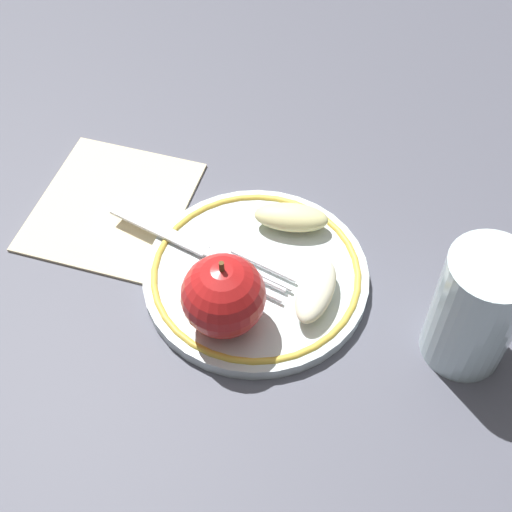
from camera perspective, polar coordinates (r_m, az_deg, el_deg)
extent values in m
plane|color=#4D4E5B|center=(0.62, -1.36, -2.62)|extent=(2.00, 2.00, 0.00)
cylinder|color=silver|center=(0.62, 0.00, -1.66)|extent=(0.19, 0.19, 0.01)
torus|color=gold|center=(0.61, 0.00, -1.33)|extent=(0.18, 0.18, 0.01)
sphere|color=red|center=(0.55, -2.62, -3.20)|extent=(0.07, 0.07, 0.07)
cylinder|color=brown|center=(0.52, -2.77, -0.89)|extent=(0.00, 0.00, 0.01)
ellipsoid|color=beige|center=(0.64, 2.83, 3.11)|extent=(0.07, 0.05, 0.02)
ellipsoid|color=#F2ECC8|center=(0.59, 4.81, -2.78)|extent=(0.06, 0.07, 0.02)
cube|color=silver|center=(0.64, -7.76, 2.10)|extent=(0.08, 0.07, 0.00)
cube|color=silver|center=(0.62, -3.29, -0.01)|extent=(0.02, 0.02, 0.00)
cube|color=silver|center=(0.60, -0.58, -2.36)|extent=(0.05, 0.04, 0.00)
cube|color=silver|center=(0.60, -0.19, -1.83)|extent=(0.05, 0.04, 0.00)
cube|color=silver|center=(0.61, 0.19, -1.31)|extent=(0.05, 0.04, 0.00)
cube|color=silver|center=(0.61, 0.57, -0.79)|extent=(0.05, 0.04, 0.00)
cylinder|color=silver|center=(0.56, 17.19, -4.08)|extent=(0.07, 0.07, 0.11)
cube|color=beige|center=(0.69, -11.47, 4.04)|extent=(0.19, 0.20, 0.01)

